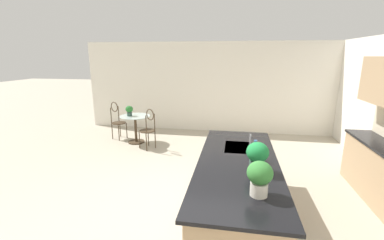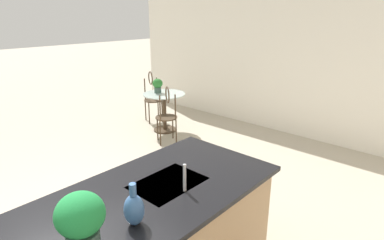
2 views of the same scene
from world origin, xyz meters
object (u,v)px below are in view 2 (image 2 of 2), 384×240
potted_plant_on_table (158,85)px  vase_on_counter (134,209)px  bistro_table (164,108)px  chair_by_island (152,94)px  potted_plant_counter_near (81,221)px  chair_near_window (167,112)px

potted_plant_on_table → vase_on_counter: vase_on_counter is taller
bistro_table → vase_on_counter: vase_on_counter is taller
bistro_table → vase_on_counter: (2.97, 2.90, 0.58)m
bistro_table → chair_by_island: 0.70m
chair_by_island → potted_plant_counter_near: (3.58, 3.54, 0.56)m
bistro_table → potted_plant_counter_near: bearing=41.2°
potted_plant_counter_near → vase_on_counter: (-0.35, -0.00, -0.11)m
bistro_table → chair_by_island: chair_by_island is taller
potted_plant_counter_near → bistro_table: bearing=-138.8°
chair_by_island → vase_on_counter: (3.23, 3.54, 0.46)m
bistro_table → potted_plant_counter_near: size_ratio=2.13×
chair_near_window → potted_plant_on_table: bearing=-120.8°
chair_near_window → potted_plant_on_table: chair_near_window is taller
vase_on_counter → potted_plant_on_table: bearing=-134.0°
bistro_table → potted_plant_on_table: potted_plant_on_table is taller
potted_plant_on_table → bistro_table: bearing=103.8°
potted_plant_counter_near → vase_on_counter: size_ratio=1.31×
chair_near_window → chair_by_island: (-0.67, -1.14, 0.00)m
potted_plant_on_table → potted_plant_counter_near: (3.29, 3.04, 0.24)m
potted_plant_on_table → potted_plant_counter_near: size_ratio=0.72×
potted_plant_on_table → vase_on_counter: bearing=46.0°
potted_plant_on_table → potted_plant_counter_near: potted_plant_counter_near is taller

